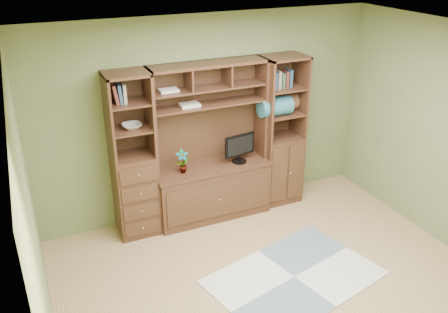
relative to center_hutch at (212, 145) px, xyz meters
name	(u,v)px	position (x,y,z in m)	size (l,w,h in m)	color
room	(290,184)	(0.07, -1.73, 0.28)	(4.60, 4.10, 2.64)	tan
center_hutch	(212,145)	(0.00, 0.00, 0.00)	(1.54, 0.53, 2.05)	#452618
left_tower	(133,157)	(-1.00, 0.04, 0.00)	(0.50, 0.45, 2.05)	#452618
right_tower	(281,131)	(1.02, 0.04, 0.00)	(0.55, 0.45, 2.05)	#452618
rug	(294,277)	(0.32, -1.57, -1.02)	(1.79, 1.19, 0.01)	#A5ABAB
monitor	(240,143)	(0.37, -0.03, -0.03)	(0.43, 0.19, 0.53)	black
orchid	(182,162)	(-0.41, -0.03, -0.14)	(0.16, 0.11, 0.31)	#B2673C
magazines	(189,105)	(-0.25, 0.09, 0.53)	(0.24, 0.17, 0.04)	beige
bowl	(132,126)	(-0.98, 0.04, 0.39)	(0.23, 0.23, 0.06)	beige
blanket_teal	(275,106)	(0.89, -0.01, 0.39)	(0.43, 0.25, 0.25)	#2A6470
blanket_red	(285,102)	(1.12, 0.12, 0.38)	(0.40, 0.22, 0.22)	brown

